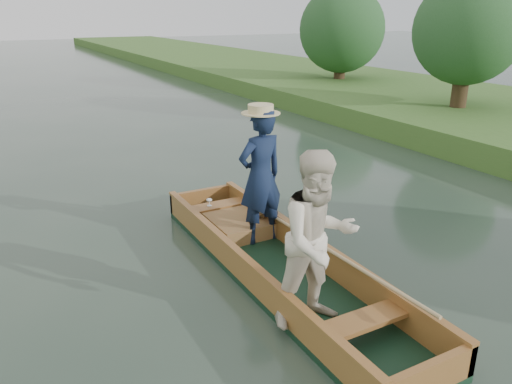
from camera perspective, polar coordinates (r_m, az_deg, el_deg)
ground at (r=6.44m, az=2.59°, el=-9.59°), size 120.00×120.00×0.00m
trees_far at (r=14.09m, az=-15.53°, el=16.61°), size 22.63×11.89×4.25m
punt at (r=5.97m, az=3.35°, el=-4.31°), size 1.30×5.00×2.01m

